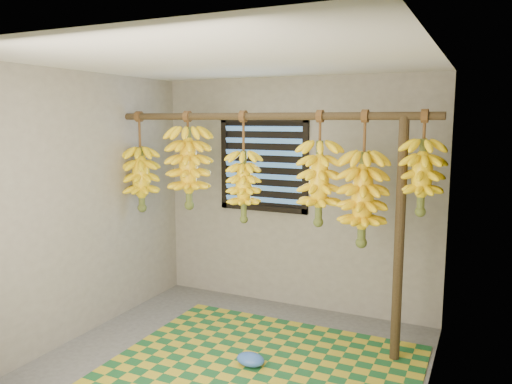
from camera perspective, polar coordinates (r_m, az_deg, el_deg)
The scene contains 16 objects.
floor at distance 4.27m, azimuth -3.34°, elevation -19.33°, with size 3.00×3.00×0.01m, color #525252.
ceiling at distance 3.81m, azimuth -3.65°, elevation 14.79°, with size 3.00×3.00×0.01m, color silver.
wall_back at distance 5.21m, azimuth 4.48°, elevation -0.25°, with size 3.00×0.01×2.40m, color gray.
wall_left at distance 4.76m, azimuth -19.60°, elevation -1.54°, with size 0.01×3.00×2.40m, color gray.
wall_right at distance 3.42m, azimuth 19.33°, elevation -5.26°, with size 0.01×3.00×2.40m, color gray.
window at distance 5.28m, azimuth 0.85°, elevation 3.17°, with size 1.00×0.04×1.00m.
hanging_pole at distance 4.41m, azimuth 0.84°, elevation 8.65°, with size 0.06×0.06×3.00m, color #473720.
support_post at distance 4.18m, azimuth 16.05°, elevation -5.51°, with size 0.08×0.08×2.00m, color #473720.
woven_mat at distance 4.23m, azimuth 0.79°, elevation -19.41°, with size 2.38×1.91×0.01m, color #195729.
plastic_bag at distance 4.23m, azimuth -0.63°, elevation -18.59°, with size 0.24×0.18×0.10m, color blue.
banana_bunch_a at distance 5.15m, azimuth -12.99°, elevation 1.50°, with size 0.33×0.33×0.99m.
banana_bunch_b at distance 4.81m, azimuth -7.71°, elevation 2.78°, with size 0.41×0.41×0.92m.
banana_bunch_c at distance 4.53m, azimuth -1.42°, elevation 0.68°, with size 0.30×0.30×1.00m.
banana_bunch_d at distance 4.25m, azimuth 7.21°, elevation 1.03°, with size 0.36×0.36×0.97m.
banana_bunch_e at distance 4.17m, azimuth 12.09°, elevation -0.77°, with size 0.38×0.38×1.11m.
banana_bunch_f at distance 4.07m, azimuth 18.44°, elevation 1.67°, with size 0.32×0.32×0.81m.
Camera 1 is at (1.82, -3.31, 1.98)m, focal length 35.00 mm.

